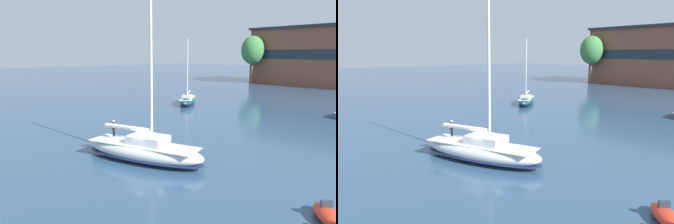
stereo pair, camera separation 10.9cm
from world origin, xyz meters
The scene contains 6 objects.
ground_plane centered at (0.00, 0.00, 0.00)m, with size 400.00×400.00×0.00m, color #2D4C6B.
waterfront_building centered at (-18.04, 82.95, 8.72)m, with size 46.79×19.13×17.37m.
tree_shore_right centered at (-38.37, 71.72, 10.39)m, with size 7.21×7.21×14.84m.
sailboat_main centered at (0.03, 0.01, 1.11)m, with size 12.41×7.28×16.46m.
sailboat_moored_near_marina centered at (-20.93, 26.17, 0.83)m, with size 7.34×8.57×12.20m.
motor_tender centered at (15.73, 1.60, 0.40)m, with size 3.19×3.19×1.24m.
Camera 1 is at (22.86, -16.90, 9.66)m, focal length 35.00 mm.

